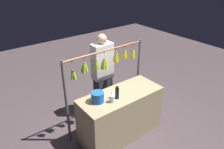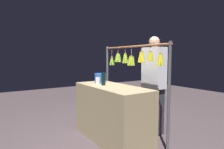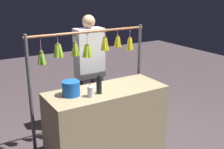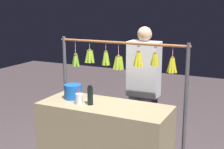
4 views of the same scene
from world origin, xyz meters
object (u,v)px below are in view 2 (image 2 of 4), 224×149
at_px(water_bottle, 103,79).
at_px(drink_cup, 98,81).
at_px(vendor_person, 154,86).
at_px(blue_bucket, 100,78).

relative_size(water_bottle, drink_cup, 1.18).
height_order(water_bottle, drink_cup, water_bottle).
bearing_deg(vendor_person, water_bottle, 69.76).
bearing_deg(drink_cup, blue_bucket, -40.12).
distance_m(water_bottle, vendor_person, 0.94).
bearing_deg(water_bottle, vendor_person, -110.24).
height_order(water_bottle, blue_bucket, water_bottle).
xyz_separation_m(blue_bucket, vendor_person, (-0.63, -0.75, -0.13)).
height_order(water_bottle, vendor_person, vendor_person).
relative_size(water_bottle, vendor_person, 0.13).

